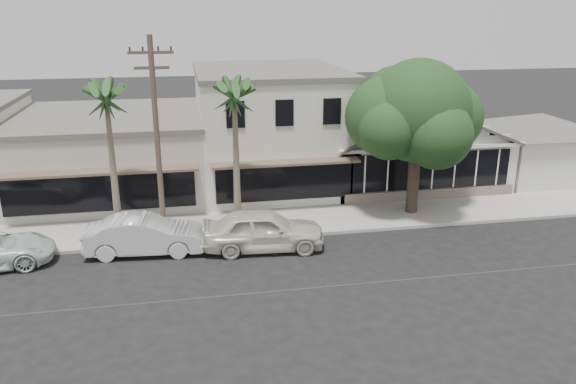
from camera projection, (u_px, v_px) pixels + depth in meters
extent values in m
plane|color=black|center=(400.00, 280.00, 21.63)|extent=(140.00, 140.00, 0.00)
cube|color=#9E9991|center=(187.00, 228.00, 26.50)|extent=(90.00, 3.50, 0.15)
cube|color=beige|center=(403.00, 156.00, 33.70)|extent=(10.00, 8.00, 3.00)
cube|color=black|center=(432.00, 170.00, 29.83)|extent=(8.80, 0.10, 2.00)
cube|color=#60564C|center=(430.00, 195.00, 30.28)|extent=(9.60, 0.18, 0.70)
cube|color=beige|center=(537.00, 154.00, 34.21)|extent=(6.00, 6.00, 3.00)
cube|color=silver|center=(269.00, 129.00, 32.68)|extent=(8.00, 10.00, 6.50)
cube|color=#B3AEA0|center=(111.00, 155.00, 31.47)|extent=(10.00, 10.00, 4.20)
cylinder|color=brown|center=(158.00, 146.00, 23.49)|extent=(0.24, 0.24, 9.00)
cube|color=brown|center=(151.00, 52.00, 22.30)|extent=(1.80, 0.12, 0.12)
cube|color=brown|center=(152.00, 68.00, 22.49)|extent=(1.40, 0.12, 0.12)
imported|color=beige|center=(263.00, 230.00, 24.17)|extent=(5.39, 2.51, 1.79)
imported|color=silver|center=(145.00, 235.00, 23.80)|extent=(5.13, 2.12, 1.65)
cylinder|color=#443229|center=(413.00, 185.00, 28.05)|extent=(0.58, 0.58, 3.07)
sphere|color=#193816|center=(418.00, 111.00, 26.87)|extent=(5.00, 5.00, 5.00)
sphere|color=#193816|center=(446.00, 117.00, 27.87)|extent=(3.65, 3.65, 3.65)
sphere|color=#193816|center=(385.00, 117.00, 27.05)|extent=(3.84, 3.84, 3.84)
sphere|color=#193816|center=(437.00, 135.00, 25.87)|extent=(3.27, 3.27, 3.27)
sphere|color=#193816|center=(396.00, 100.00, 28.12)|extent=(3.46, 3.46, 3.46)
sphere|color=#193816|center=(430.00, 92.00, 28.12)|extent=(3.07, 3.07, 3.07)
sphere|color=#193816|center=(389.00, 129.00, 26.06)|extent=(2.88, 2.88, 2.88)
cone|color=#726651|center=(236.00, 168.00, 25.41)|extent=(0.37, 0.37, 6.15)
cone|color=#726651|center=(114.00, 174.00, 24.43)|extent=(0.37, 0.37, 6.21)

